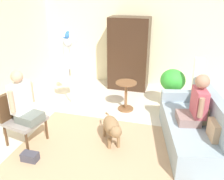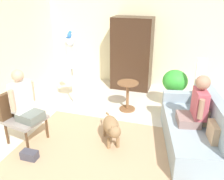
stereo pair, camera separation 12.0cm
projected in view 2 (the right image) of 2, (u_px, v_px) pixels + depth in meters
name	position (u px, v px, depth m)	size (l,w,h in m)	color
ground_plane	(113.00, 147.00, 4.20)	(7.35, 7.35, 0.00)	beige
back_wall	(148.00, 33.00, 6.40)	(6.18, 0.12, 2.79)	beige
area_rug	(102.00, 152.00, 4.05)	(2.88, 2.16, 0.01)	tan
couch	(195.00, 129.00, 4.13)	(1.18, 1.99, 0.92)	#8EA0AD
armchair	(20.00, 112.00, 4.21)	(0.68, 0.67, 0.91)	#4C331E
person_on_couch	(197.00, 105.00, 3.93)	(0.49, 0.56, 0.85)	gray
person_on_armchair	(24.00, 100.00, 4.04)	(0.49, 0.49, 0.86)	slate
round_end_table	(128.00, 94.00, 5.33)	(0.45, 0.45, 0.65)	brown
dog	(112.00, 127.00, 4.17)	(0.50, 0.79, 0.53)	olive
bird_cage_stand	(72.00, 68.00, 5.39)	(0.45, 0.45, 1.53)	silver
parrot	(69.00, 35.00, 5.10)	(0.17, 0.10, 0.17)	blue
potted_plant	(175.00, 84.00, 5.35)	(0.54, 0.54, 0.88)	#996047
column_lamp	(198.00, 90.00, 4.92)	(0.20, 0.20, 1.25)	#4C4742
armoire_cabinet	(132.00, 54.00, 6.31)	(1.01, 0.56, 1.85)	#382316
handbag	(30.00, 155.00, 3.88)	(0.26, 0.15, 0.14)	#3F3F4C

